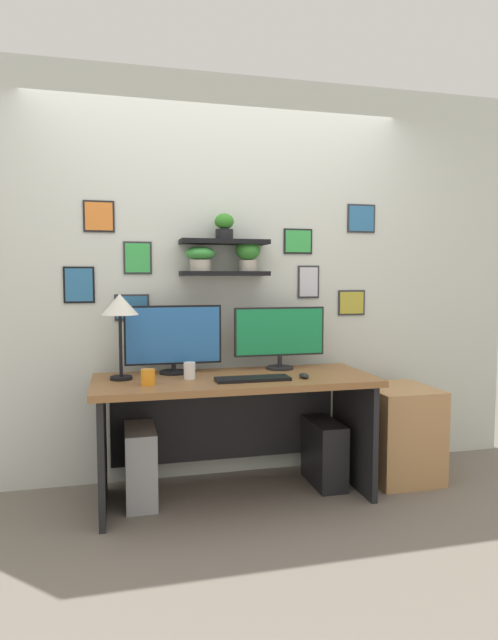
{
  "coord_description": "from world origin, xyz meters",
  "views": [
    {
      "loc": [
        -0.69,
        -3.15,
        1.35
      ],
      "look_at": [
        0.1,
        0.05,
        1.09
      ],
      "focal_mm": 30.05,
      "sensor_mm": 36.0,
      "label": 1
    }
  ],
  "objects_px": {
    "keyboard": "(253,379)",
    "drawer_cabinet": "(399,433)",
    "monitor_right": "(280,335)",
    "desk": "(233,408)",
    "coffee_mug": "(148,377)",
    "computer_tower_right": "(324,453)",
    "monitor_left": "(173,338)",
    "desk_lamp": "(120,309)",
    "pen_cup": "(190,371)",
    "computer_mouse": "(304,376)",
    "computer_tower_left": "(140,465)"
  },
  "relations": [
    {
      "from": "keyboard",
      "to": "drawer_cabinet",
      "type": "xyz_separation_m",
      "value": [
        1.07,
        0.18,
        -0.45
      ]
    },
    {
      "from": "monitor_right",
      "to": "keyboard",
      "type": "bearing_deg",
      "value": -127.87
    },
    {
      "from": "desk",
      "to": "monitor_right",
      "type": "xyz_separation_m",
      "value": [
        0.35,
        0.16,
        0.43
      ]
    },
    {
      "from": "coffee_mug",
      "to": "computer_tower_right",
      "type": "height_order",
      "value": "coffee_mug"
    },
    {
      "from": "desk",
      "to": "monitor_left",
      "type": "xyz_separation_m",
      "value": [
        -0.35,
        0.16,
        0.43
      ]
    },
    {
      "from": "desk_lamp",
      "to": "drawer_cabinet",
      "type": "height_order",
      "value": "desk_lamp"
    },
    {
      "from": "computer_tower_right",
      "to": "pen_cup",
      "type": "bearing_deg",
      "value": -176.47
    },
    {
      "from": "monitor_right",
      "to": "desk",
      "type": "bearing_deg",
      "value": -155.23
    },
    {
      "from": "keyboard",
      "to": "computer_mouse",
      "type": "height_order",
      "value": "computer_mouse"
    },
    {
      "from": "computer_mouse",
      "to": "pen_cup",
      "type": "distance_m",
      "value": 0.69
    },
    {
      "from": "coffee_mug",
      "to": "pen_cup",
      "type": "bearing_deg",
      "value": 26.24
    },
    {
      "from": "desk",
      "to": "desk_lamp",
      "type": "distance_m",
      "value": 0.92
    },
    {
      "from": "computer_mouse",
      "to": "drawer_cabinet",
      "type": "bearing_deg",
      "value": 13.6
    },
    {
      "from": "desk",
      "to": "desk_lamp",
      "type": "height_order",
      "value": "desk_lamp"
    },
    {
      "from": "keyboard",
      "to": "desk_lamp",
      "type": "bearing_deg",
      "value": 164.05
    },
    {
      "from": "monitor_left",
      "to": "computer_tower_left",
      "type": "height_order",
      "value": "monitor_left"
    },
    {
      "from": "pen_cup",
      "to": "monitor_left",
      "type": "bearing_deg",
      "value": 109.05
    },
    {
      "from": "monitor_left",
      "to": "computer_tower_right",
      "type": "bearing_deg",
      "value": -9.21
    },
    {
      "from": "monitor_right",
      "to": "computer_mouse",
      "type": "distance_m",
      "value": 0.41
    },
    {
      "from": "desk",
      "to": "computer_mouse",
      "type": "height_order",
      "value": "computer_mouse"
    },
    {
      "from": "desk_lamp",
      "to": "coffee_mug",
      "type": "distance_m",
      "value": 0.45
    },
    {
      "from": "monitor_left",
      "to": "coffee_mug",
      "type": "bearing_deg",
      "value": -118.16
    },
    {
      "from": "desk_lamp",
      "to": "monitor_left",
      "type": "bearing_deg",
      "value": 22.67
    },
    {
      "from": "monitor_left",
      "to": "monitor_right",
      "type": "distance_m",
      "value": 0.7
    },
    {
      "from": "keyboard",
      "to": "monitor_left",
      "type": "bearing_deg",
      "value": 140.59
    },
    {
      "from": "desk",
      "to": "computer_tower_right",
      "type": "xyz_separation_m",
      "value": [
        0.61,
        0.01,
        -0.33
      ]
    },
    {
      "from": "pen_cup",
      "to": "computer_tower_right",
      "type": "height_order",
      "value": "pen_cup"
    },
    {
      "from": "drawer_cabinet",
      "to": "computer_tower_left",
      "type": "xyz_separation_m",
      "value": [
        -1.71,
        0.02,
        -0.08
      ]
    },
    {
      "from": "desk",
      "to": "monitor_right",
      "type": "distance_m",
      "value": 0.58
    },
    {
      "from": "coffee_mug",
      "to": "computer_tower_right",
      "type": "bearing_deg",
      "value": 8.92
    },
    {
      "from": "pen_cup",
      "to": "drawer_cabinet",
      "type": "distance_m",
      "value": 1.5
    },
    {
      "from": "computer_mouse",
      "to": "computer_tower_right",
      "type": "xyz_separation_m",
      "value": [
        0.22,
        0.2,
        -0.56
      ]
    },
    {
      "from": "monitor_left",
      "to": "pen_cup",
      "type": "bearing_deg",
      "value": -70.95
    },
    {
      "from": "desk_lamp",
      "to": "pen_cup",
      "type": "distance_m",
      "value": 0.55
    },
    {
      "from": "desk",
      "to": "drawer_cabinet",
      "type": "xyz_separation_m",
      "value": [
        1.14,
        -0.01,
        -0.23
      ]
    },
    {
      "from": "computer_mouse",
      "to": "computer_tower_right",
      "type": "height_order",
      "value": "computer_mouse"
    },
    {
      "from": "monitor_left",
      "to": "keyboard",
      "type": "distance_m",
      "value": 0.59
    },
    {
      "from": "monitor_left",
      "to": "monitor_right",
      "type": "xyz_separation_m",
      "value": [
        0.7,
        -0.0,
        0.0
      ]
    },
    {
      "from": "desk",
      "to": "computer_tower_left",
      "type": "bearing_deg",
      "value": 179.47
    },
    {
      "from": "drawer_cabinet",
      "to": "coffee_mug",
      "type": "bearing_deg",
      "value": -174.46
    },
    {
      "from": "coffee_mug",
      "to": "computer_tower_right",
      "type": "xyz_separation_m",
      "value": [
        1.14,
        0.18,
        -0.59
      ]
    },
    {
      "from": "computer_tower_left",
      "to": "computer_mouse",
      "type": "bearing_deg",
      "value": -11.51
    },
    {
      "from": "coffee_mug",
      "to": "drawer_cabinet",
      "type": "relative_size",
      "value": 0.14
    },
    {
      "from": "desk",
      "to": "coffee_mug",
      "type": "distance_m",
      "value": 0.61
    },
    {
      "from": "desk",
      "to": "desk_lamp",
      "type": "relative_size",
      "value": 3.33
    },
    {
      "from": "coffee_mug",
      "to": "computer_mouse",
      "type": "bearing_deg",
      "value": -1.15
    },
    {
      "from": "desk_lamp",
      "to": "desk",
      "type": "bearing_deg",
      "value": -2.19
    },
    {
      "from": "desk",
      "to": "keyboard",
      "type": "xyz_separation_m",
      "value": [
        0.08,
        -0.19,
        0.22
      ]
    },
    {
      "from": "monitor_right",
      "to": "keyboard",
      "type": "height_order",
      "value": "monitor_right"
    },
    {
      "from": "desk_lamp",
      "to": "keyboard",
      "type": "bearing_deg",
      "value": -15.95
    }
  ]
}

